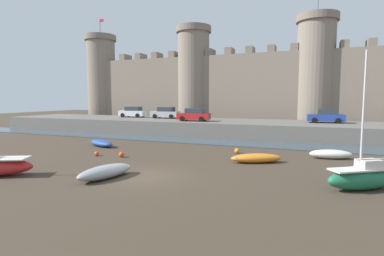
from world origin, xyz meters
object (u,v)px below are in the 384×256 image
car_quay_west (165,113)px  mooring_buoy_mid_mud (237,151)px  mooring_buoy_near_shore (122,155)px  rowboat_near_channel_right (101,143)px  sailboat_foreground_left (363,177)px  car_quay_east (133,112)px  rowboat_foreground_right (331,154)px  car_quay_centre_east (326,116)px  mooring_buoy_near_channel (97,154)px  car_quay_centre_west (194,115)px  rowboat_foreground_centre (256,158)px  rowboat_midflat_centre (105,172)px

car_quay_west → mooring_buoy_mid_mud: bearing=-45.3°
mooring_buoy_near_shore → car_quay_west: size_ratio=0.10×
rowboat_near_channel_right → sailboat_foreground_left: sailboat_foreground_left is taller
mooring_buoy_near_shore → mooring_buoy_mid_mud: bearing=32.3°
sailboat_foreground_left → car_quay_east: bearing=141.8°
car_quay_east → car_quay_west: same height
rowboat_foreground_right → car_quay_centre_east: size_ratio=0.80×
rowboat_near_channel_right → rowboat_foreground_right: 20.50m
rowboat_foreground_right → car_quay_west: (-21.23, 13.65, 2.20)m
rowboat_near_channel_right → mooring_buoy_near_shore: size_ratio=8.63×
rowboat_foreground_right → mooring_buoy_near_channel: rowboat_foreground_right is taller
rowboat_foreground_right → car_quay_centre_west: bearing=146.5°
mooring_buoy_near_shore → mooring_buoy_mid_mud: (8.14, 5.16, -0.01)m
car_quay_centre_west → mooring_buoy_mid_mud: bearing=-52.6°
rowboat_foreground_centre → mooring_buoy_near_channel: bearing=-169.9°
rowboat_foreground_right → mooring_buoy_near_shore: size_ratio=7.75×
mooring_buoy_mid_mud → rowboat_midflat_centre: bearing=-116.2°
rowboat_foreground_centre → mooring_buoy_mid_mud: size_ratio=9.28×
rowboat_midflat_centre → mooring_buoy_mid_mud: bearing=63.8°
car_quay_east → car_quay_centre_west: size_ratio=1.00×
rowboat_foreground_centre → sailboat_foreground_left: bearing=-35.9°
sailboat_foreground_left → mooring_buoy_near_channel: 18.90m
car_quay_centre_east → mooring_buoy_near_channel: bearing=-132.8°
sailboat_foreground_left → car_quay_east: (-28.06, 22.07, 1.90)m
mooring_buoy_near_channel → car_quay_west: car_quay_west is taller
mooring_buoy_mid_mud → car_quay_east: bearing=143.8°
rowboat_near_channel_right → mooring_buoy_near_channel: bearing=-55.8°
rowboat_midflat_centre → car_quay_centre_west: car_quay_centre_west is taller
rowboat_near_channel_right → rowboat_foreground_right: rowboat_foreground_right is taller
mooring_buoy_mid_mud → rowboat_near_channel_right: bearing=-174.0°
rowboat_foreground_centre → rowboat_midflat_centre: size_ratio=1.00×
rowboat_foreground_centre → car_quay_east: bearing=141.2°
rowboat_midflat_centre → car_quay_centre_east: car_quay_centre_east is taller
car_quay_centre_west → sailboat_foreground_left: bearing=-47.9°
rowboat_foreground_centre → car_quay_centre_east: car_quay_centre_east is taller
rowboat_midflat_centre → mooring_buoy_near_channel: rowboat_midflat_centre is taller
sailboat_foreground_left → rowboat_foreground_centre: bearing=144.1°
car_quay_east → sailboat_foreground_left: bearing=-38.2°
car_quay_west → rowboat_near_channel_right: bearing=-87.0°
mooring_buoy_mid_mud → car_quay_centre_east: (7.43, 13.83, 2.36)m
mooring_buoy_mid_mud → car_quay_centre_west: (-8.11, 10.62, 2.36)m
car_quay_west → car_quay_centre_east: 21.35m
sailboat_foreground_left → mooring_buoy_near_channel: bearing=173.1°
car_quay_centre_east → car_quay_west: bearing=179.3°
rowboat_foreground_centre → car_quay_east: car_quay_east is taller
rowboat_foreground_right → mooring_buoy_mid_mud: bearing=-176.6°
rowboat_midflat_centre → sailboat_foreground_left: 14.07m
rowboat_near_channel_right → rowboat_midflat_centre: (7.79, -9.43, 0.06)m
rowboat_foreground_right → mooring_buoy_mid_mud: rowboat_foreground_right is taller
sailboat_foreground_left → car_quay_east: sailboat_foreground_left is taller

